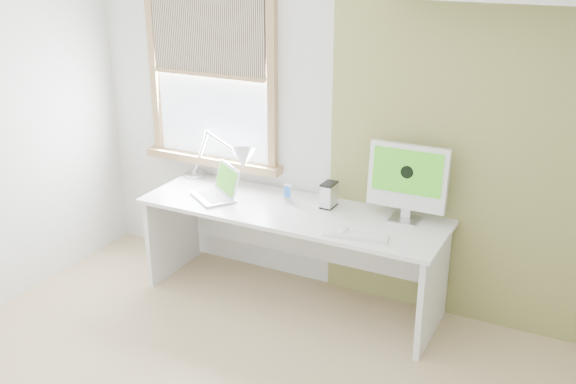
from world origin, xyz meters
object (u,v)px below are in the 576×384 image
Objects in this scene: desk at (295,231)px; imac at (408,179)px; external_drive at (329,195)px; laptop at (219,190)px; desk_lamp at (233,159)px.

desk is 4.10× the size of imac.
external_drive is 0.34× the size of imac.
laptop is at bearing -170.58° from desk.
desk_lamp reaches higher than desk.
desk_lamp is 3.86× the size of external_drive.
external_drive is at bearing 14.05° from laptop.
external_drive is (0.21, 0.10, 0.29)m from desk.
desk is at bearing -154.47° from external_drive.
desk_lamp is 0.84m from external_drive.
imac is at bearing -1.53° from desk_lamp.
desk_lamp is at bearing 178.47° from imac.
external_drive is (0.83, -0.07, -0.12)m from desk_lamp.
imac is (1.38, -0.04, 0.09)m from desk_lamp.
imac reaches higher than laptop.
imac is (0.77, 0.13, 0.49)m from desk.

